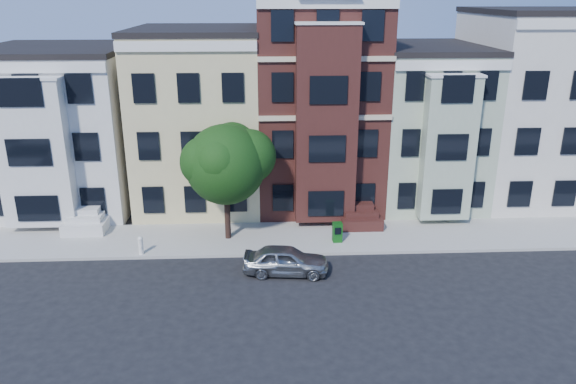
{
  "coord_description": "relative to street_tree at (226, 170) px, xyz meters",
  "views": [
    {
      "loc": [
        -3.32,
        -18.7,
        12.13
      ],
      "look_at": [
        -2.26,
        3.57,
        4.2
      ],
      "focal_mm": 35.0,
      "sensor_mm": 36.0,
      "label": 1
    }
  ],
  "objects": [
    {
      "name": "ground",
      "position": [
        5.16,
        -8.03,
        -3.84
      ],
      "size": [
        120.0,
        120.0,
        0.0
      ],
      "primitive_type": "plane",
      "color": "black"
    },
    {
      "name": "far_sidewalk",
      "position": [
        5.16,
        -0.03,
        -3.76
      ],
      "size": [
        60.0,
        4.0,
        0.15
      ],
      "primitive_type": "cube",
      "color": "#9E9B93",
      "rests_on": "ground"
    },
    {
      "name": "house_white",
      "position": [
        -9.84,
        6.47,
        0.66
      ],
      "size": [
        8.0,
        9.0,
        9.0
      ],
      "primitive_type": "cube",
      "color": "silver",
      "rests_on": "ground"
    },
    {
      "name": "house_yellow",
      "position": [
        -1.84,
        6.47,
        1.16
      ],
      "size": [
        7.0,
        9.0,
        10.0
      ],
      "primitive_type": "cube",
      "color": "beige",
      "rests_on": "ground"
    },
    {
      "name": "house_brown",
      "position": [
        5.16,
        6.47,
        2.16
      ],
      "size": [
        7.0,
        9.0,
        12.0
      ],
      "primitive_type": "cube",
      "color": "#3C1A15",
      "rests_on": "ground"
    },
    {
      "name": "house_green",
      "position": [
        11.66,
        6.47,
        0.66
      ],
      "size": [
        6.0,
        9.0,
        9.0
      ],
      "primitive_type": "cube",
      "color": "#A5B497",
      "rests_on": "ground"
    },
    {
      "name": "house_cream",
      "position": [
        18.66,
        6.47,
        1.66
      ],
      "size": [
        8.0,
        9.0,
        11.0
      ],
      "primitive_type": "cube",
      "color": "silver",
      "rests_on": "ground"
    },
    {
      "name": "street_tree",
      "position": [
        0.0,
        0.0,
        0.0
      ],
      "size": [
        7.24,
        7.24,
        7.38
      ],
      "primitive_type": null,
      "rotation": [
        0.0,
        0.0,
        0.15
      ],
      "color": "#1A4711",
      "rests_on": "far_sidewalk"
    },
    {
      "name": "parked_car",
      "position": [
        2.83,
        -3.77,
        -3.18
      ],
      "size": [
        4.02,
        1.94,
        1.32
      ],
      "primitive_type": "imported",
      "rotation": [
        0.0,
        0.0,
        1.47
      ],
      "color": "#96999D",
      "rests_on": "ground"
    },
    {
      "name": "newspaper_box",
      "position": [
        5.58,
        -0.73,
        -3.18
      ],
      "size": [
        0.49,
        0.45,
        1.02
      ],
      "primitive_type": "cube",
      "rotation": [
        0.0,
        0.0,
        0.08
      ],
      "color": "#105514",
      "rests_on": "far_sidewalk"
    },
    {
      "name": "fire_hydrant",
      "position": [
        -4.12,
        -1.73,
        -3.33
      ],
      "size": [
        0.33,
        0.33,
        0.73
      ],
      "primitive_type": "cylinder",
      "rotation": [
        0.0,
        0.0,
        -0.36
      ],
      "color": "white",
      "rests_on": "far_sidewalk"
    }
  ]
}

